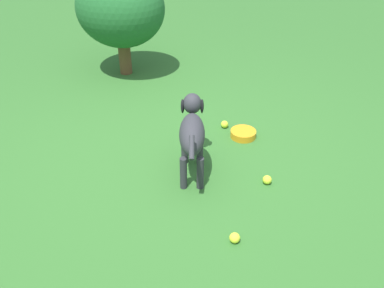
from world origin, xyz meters
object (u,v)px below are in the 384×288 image
Objects in this scene: dog at (192,131)px; tennis_ball_1 at (225,124)px; tennis_ball_0 at (235,238)px; water_bowl at (243,134)px; tennis_ball_2 at (267,180)px.

tennis_ball_1 is (0.00, -0.71, -0.32)m from dog.
tennis_ball_0 is at bearing -159.86° from dog.
tennis_ball_1 reaches higher than water_bowl.
dog is at bearing 90.30° from tennis_ball_1.
dog is 0.77m from tennis_ball_1.
tennis_ball_0 is 1.00× the size of tennis_ball_2.
dog reaches higher than tennis_ball_2.
water_bowl is at bearing -73.93° from tennis_ball_0.
tennis_ball_1 is at bearing -47.72° from tennis_ball_2.
tennis_ball_1 is at bearing -23.92° from dog.
tennis_ball_1 is 0.22m from water_bowl.
tennis_ball_2 is at bearing 123.88° from water_bowl.
tennis_ball_1 is 0.30× the size of water_bowl.
tennis_ball_0 is 0.63m from tennis_ball_2.
tennis_ball_1 is 0.84m from tennis_ball_2.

